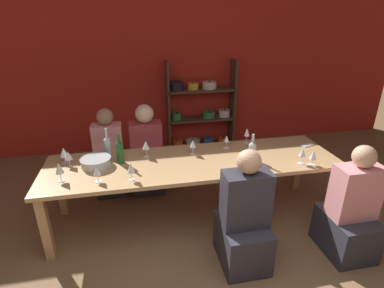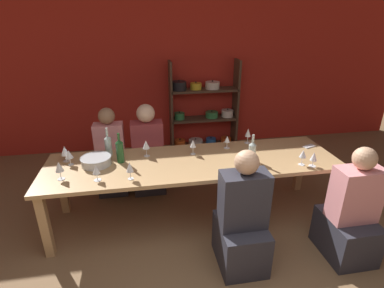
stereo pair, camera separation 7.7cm
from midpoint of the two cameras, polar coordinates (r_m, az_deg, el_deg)
name	(u,v)px [view 1 (the left image)]	position (r m, az deg, el deg)	size (l,w,h in m)	color
wall_back_red	(157,69)	(5.07, -7.12, 14.02)	(8.80, 0.06, 2.70)	red
shelf_unit	(200,113)	(5.14, 1.04, 5.89)	(1.15, 0.30, 1.49)	#4C3828
dining_table	(194,166)	(3.23, -0.33, -4.28)	(3.10, 0.88, 0.72)	tan
mixing_bowl	(96,162)	(3.23, -18.48, -3.19)	(0.31, 0.31, 0.09)	#B7BABC
wine_bottle_green	(108,145)	(3.40, -16.41, -0.27)	(0.08, 0.08, 0.31)	#B2C6C1
wine_bottle_dark	(252,150)	(3.21, 10.71, -1.21)	(0.08, 0.08, 0.30)	#B2C6C1
wine_bottle_amber	(120,151)	(3.19, -14.26, -1.36)	(0.08, 0.08, 0.32)	#1E4C23
wine_glass_white_a	(68,156)	(3.29, -23.12, -2.11)	(0.08, 0.08, 0.16)	white
wine_glass_empty_a	(303,153)	(3.27, 19.68, -1.61)	(0.07, 0.07, 0.17)	white
wine_glass_red_a	(247,133)	(3.66, 9.83, 2.16)	(0.07, 0.07, 0.19)	white
wine_glass_white_b	(227,139)	(3.48, 5.96, 0.89)	(0.07, 0.07, 0.15)	white
wine_glass_empty_b	(253,159)	(2.98, 10.86, -2.91)	(0.08, 0.08, 0.17)	white
wine_glass_white_c	(64,152)	(3.39, -23.82, -1.49)	(0.08, 0.08, 0.17)	white
wine_glass_empty_c	(146,145)	(3.27, -9.44, -0.25)	(0.08, 0.08, 0.18)	white
wine_glass_empty_d	(97,171)	(2.90, -18.38, -4.94)	(0.07, 0.07, 0.16)	white
wine_glass_empty_e	(313,155)	(3.29, 21.47, -2.04)	(0.07, 0.07, 0.16)	white
wine_glass_white_d	(193,144)	(3.29, -0.50, -0.02)	(0.07, 0.07, 0.17)	white
wine_glass_red_b	(59,169)	(3.03, -24.66, -4.31)	(0.08, 0.08, 0.18)	white
wine_glass_white_e	(131,168)	(2.84, -12.34, -4.53)	(0.07, 0.07, 0.18)	white
cell_phone	(307,145)	(3.80, 20.56, -0.20)	(0.16, 0.12, 0.01)	silver
person_near_a	(350,216)	(3.24, 27.21, -12.06)	(0.41, 0.52, 1.12)	#2D2D38
person_far_a	(110,162)	(4.00, -15.85, -3.28)	(0.36, 0.45, 1.13)	#2D2D38
person_near_b	(244,224)	(2.81, 9.03, -14.88)	(0.41, 0.51, 1.15)	#2D2D38
person_far_b	(147,159)	(3.96, -9.09, -2.77)	(0.40, 0.50, 1.15)	#2D2D38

